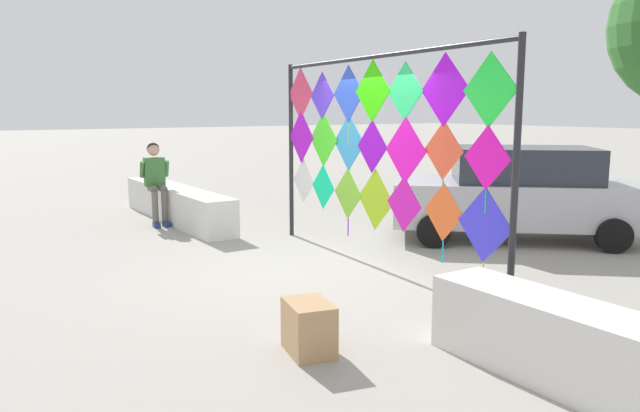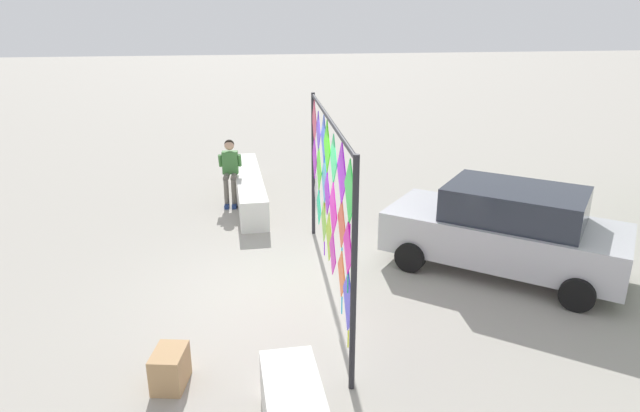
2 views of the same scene
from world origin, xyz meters
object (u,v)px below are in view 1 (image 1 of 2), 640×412
at_px(kite_display_rack, 373,137).
at_px(cardboard_box_large, 309,328).
at_px(parked_car, 516,193).
at_px(seated_vendor, 156,177).

relative_size(kite_display_rack, cardboard_box_large, 9.79).
bearing_deg(kite_display_rack, parked_car, 93.06).
distance_m(seated_vendor, parked_car, 6.29).
distance_m(kite_display_rack, seated_vendor, 4.88).
xyz_separation_m(seated_vendor, parked_car, (4.44, 4.46, -0.12)).
bearing_deg(cardboard_box_large, parked_car, 112.33).
height_order(seated_vendor, cardboard_box_large, seated_vendor).
xyz_separation_m(seated_vendor, cardboard_box_large, (6.63, -0.89, -0.65)).
bearing_deg(parked_car, cardboard_box_large, -67.67).
distance_m(parked_car, cardboard_box_large, 5.80).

